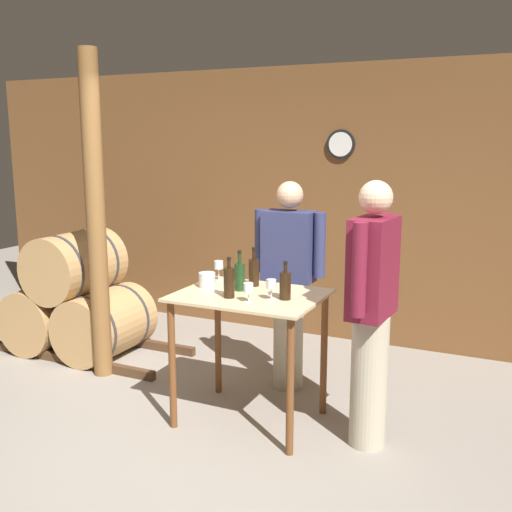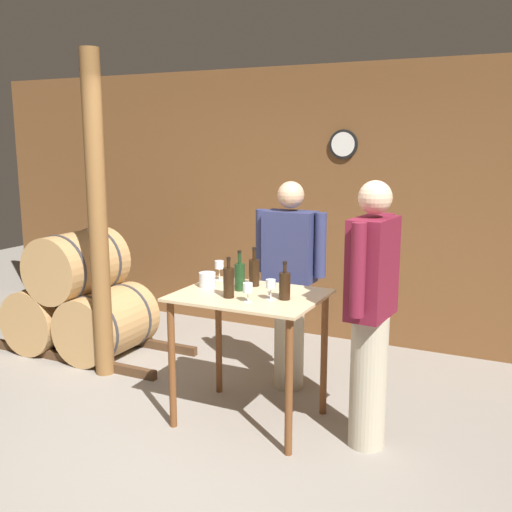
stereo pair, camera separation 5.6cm
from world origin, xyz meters
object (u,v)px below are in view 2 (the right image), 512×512
object	(u,v)px
person_host	(290,281)
wine_bottle_center	(254,272)
wine_glass_near_right	(271,285)
wine_bottle_right	(285,285)
wine_bottle_far_left	(240,276)
wine_glass_near_left	(219,266)
person_visitor_with_scarf	(371,310)
wine_glass_near_center	(248,288)
wooden_post	(98,218)
wine_bottle_left	(229,282)
ice_bucket	(207,280)

from	to	relation	value
person_host	wine_bottle_center	bearing A→B (deg)	-101.84
wine_bottle_center	wine_glass_near_right	size ratio (longest dim) A/B	2.04
wine_bottle_right	wine_bottle_center	bearing A→B (deg)	144.54
wine_bottle_far_left	wine_glass_near_left	world-z (taller)	wine_bottle_far_left
person_visitor_with_scarf	wine_glass_near_center	bearing A→B (deg)	-164.69
wine_glass_near_center	wine_glass_near_right	world-z (taller)	wine_glass_near_right
wine_glass_near_left	wooden_post	bearing A→B (deg)	-178.63
wine_bottle_left	wine_glass_near_left	xyz separation A→B (m)	(-0.31, 0.42, 0.00)
person_host	person_visitor_with_scarf	distance (m)	1.06
wine_glass_near_right	ice_bucket	distance (m)	0.58
wine_glass_near_right	person_host	xyz separation A→B (m)	(-0.18, 0.75, -0.16)
wooden_post	wine_glass_near_left	world-z (taller)	wooden_post
wine_bottle_far_left	wooden_post	bearing A→B (deg)	172.62
wine_glass_near_center	person_visitor_with_scarf	distance (m)	0.80
wine_bottle_right	person_host	distance (m)	0.76
wine_bottle_far_left	wine_bottle_center	bearing A→B (deg)	78.56
wine_bottle_far_left	wine_glass_near_left	size ratio (longest dim) A/B	1.92
wooden_post	ice_bucket	xyz separation A→B (m)	(1.16, -0.20, -0.36)
person_visitor_with_scarf	ice_bucket	bearing A→B (deg)	178.84
wine_bottle_center	person_visitor_with_scarf	xyz separation A→B (m)	(0.93, -0.20, -0.12)
person_host	wine_glass_near_center	bearing A→B (deg)	-85.81
wine_bottle_far_left	wine_glass_near_center	size ratio (longest dim) A/B	2.23
wine_bottle_left	wooden_post	bearing A→B (deg)	164.90
wine_bottle_center	wine_glass_near_center	xyz separation A→B (m)	(0.16, -0.41, -0.01)
wine_glass_near_right	wooden_post	bearing A→B (deg)	169.47
wine_glass_near_left	person_host	bearing A→B (deg)	44.41
wine_bottle_left	ice_bucket	xyz separation A→B (m)	(-0.28, 0.19, -0.06)
wine_glass_near_left	person_host	xyz separation A→B (m)	(0.41, 0.40, -0.17)
wine_bottle_center	wine_glass_near_left	distance (m)	0.32
person_host	person_visitor_with_scarf	xyz separation A→B (m)	(0.83, -0.65, 0.04)
wine_bottle_right	wine_glass_near_center	world-z (taller)	wine_bottle_right
wine_bottle_far_left	wine_bottle_center	xyz separation A→B (m)	(0.03, 0.16, 0.00)
wine_bottle_right	person_visitor_with_scarf	world-z (taller)	person_visitor_with_scarf
wine_glass_near_center	person_host	world-z (taller)	person_host
wine_glass_near_left	wine_glass_near_center	xyz separation A→B (m)	(0.47, -0.46, -0.02)
wine_bottle_center	wine_glass_near_left	size ratio (longest dim) A/B	1.91
person_visitor_with_scarf	wooden_post	bearing A→B (deg)	174.64
wine_glass_near_left	person_visitor_with_scarf	xyz separation A→B (m)	(1.24, -0.25, -0.12)
wine_bottle_right	person_visitor_with_scarf	bearing A→B (deg)	4.52
wine_bottle_right	wine_bottle_far_left	bearing A→B (deg)	167.50
wine_bottle_center	person_visitor_with_scarf	distance (m)	0.96
wooden_post	wine_bottle_center	world-z (taller)	wooden_post
wine_bottle_far_left	wine_glass_near_right	bearing A→B (deg)	-24.12
wooden_post	wine_bottle_center	size ratio (longest dim) A/B	9.43
wine_bottle_center	wine_glass_near_right	xyz separation A→B (m)	(0.27, -0.30, -0.00)
wine_glass_near_left	wine_bottle_center	bearing A→B (deg)	-8.32
wine_bottle_right	wooden_post	bearing A→B (deg)	171.51
wine_bottle_right	wine_glass_near_left	distance (m)	0.73
wine_glass_near_left	wine_glass_near_center	bearing A→B (deg)	-44.13
person_host	wooden_post	bearing A→B (deg)	-164.42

